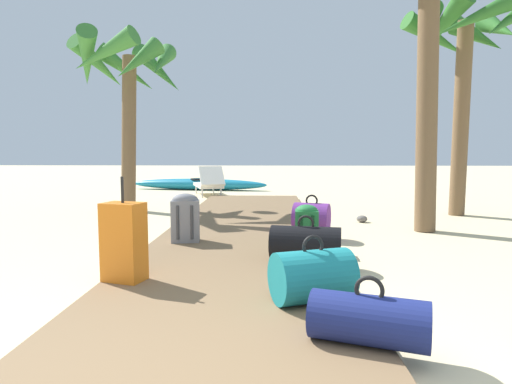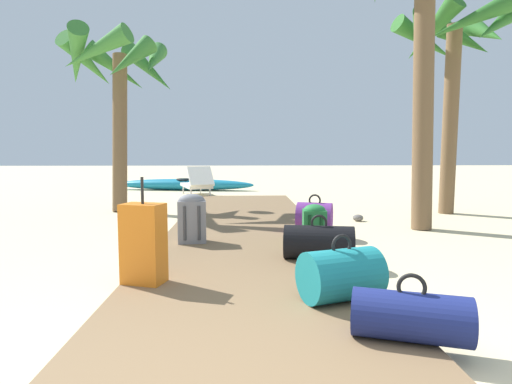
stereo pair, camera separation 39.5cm
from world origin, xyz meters
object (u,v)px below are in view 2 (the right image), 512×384
Objects in this scene: palm_tree_far_right at (456,47)px; kayak at (185,184)px; duffel_bag_purple at (315,217)px; duffel_bag_navy at (411,316)px; backpack_grey at (192,217)px; lounge_chair at (197,183)px; backpack_green at (314,224)px; duffel_bag_teal at (341,275)px; duffel_bag_black at (319,242)px; palm_tree_far_left at (117,73)px; suitcase_orange at (144,243)px.

palm_tree_far_right is 8.04m from kayak.
duffel_bag_purple is 7.68m from kayak.
duffel_bag_navy is 3.11m from backpack_grey.
lounge_chair reaches higher than duffel_bag_navy.
kayak is (-2.54, 7.96, -0.16)m from backpack_green.
duffel_bag_purple is (0.26, 2.61, 0.01)m from duffel_bag_teal.
palm_tree_far_right is at bearing 36.21° from duffel_bag_purple.
duffel_bag_black is 1.44m from duffel_bag_purple.
backpack_green is (-0.12, 2.51, 0.11)m from duffel_bag_navy.
backpack_green is 0.11× the size of kayak.
palm_tree_far_right is (6.21, -0.74, 0.35)m from palm_tree_far_left.
backpack_green is at bearing 40.03° from suitcase_orange.
backpack_grey is (-1.54, 2.69, 0.16)m from duffel_bag_navy.
backpack_grey is 0.90× the size of duffel_bag_teal.
lounge_chair is at bearing 103.52° from duffel_bag_navy.
suitcase_orange reaches higher than lounge_chair.
duffel_bag_navy is 0.42× the size of lounge_chair.
duffel_bag_purple is 0.33× the size of lounge_chair.
suitcase_orange reaches higher than backpack_green.
kayak is (0.68, 4.37, -2.48)m from palm_tree_far_left.
backpack_grey is 1.23× the size of backpack_green.
suitcase_orange is 2.78m from duffel_bag_purple.
lounge_chair is at bearing -72.00° from kayak.
duffel_bag_navy is 0.20× the size of palm_tree_far_left.
palm_tree_far_left is at bearing 107.67° from suitcase_orange.
duffel_bag_black is at bearing -98.07° from duffel_bag_purple.
duffel_bag_purple is 4.46m from palm_tree_far_right.
palm_tree_far_left is at bearing 173.19° from palm_tree_far_right.
lounge_chair is 0.39× the size of kayak.
kayak is (-0.91, 9.33, -0.24)m from suitcase_orange.
backpack_green is 4.92m from palm_tree_far_right.
palm_tree_far_left is at bearing -114.71° from lounge_chair.
duffel_bag_navy is 3.28m from duffel_bag_purple.
duffel_bag_purple is (0.01, 3.27, 0.06)m from duffel_bag_navy.
palm_tree_far_right reaches higher than backpack_green.
backpack_grey is 5.79m from palm_tree_far_right.
duffel_bag_teal is (-0.24, 0.67, 0.05)m from duffel_bag_navy.
duffel_bag_purple is (1.56, 0.58, -0.10)m from backpack_grey.
duffel_bag_purple is at bearing -68.89° from lounge_chair.
palm_tree_far_left reaches higher than duffel_bag_black.
palm_tree_far_right is (3.11, 4.69, 2.74)m from duffel_bag_teal.
suitcase_orange is at bearing -155.63° from duffel_bag_black.
duffel_bag_black is at bearing 95.81° from duffel_bag_navy.
kayak is at bearing 110.39° from duffel_bag_purple.
palm_tree_far_right reaches higher than kayak.
suitcase_orange reaches higher than duffel_bag_purple.
duffel_bag_black is (1.57, 0.71, -0.16)m from suitcase_orange.
suitcase_orange is 1.59m from duffel_bag_teal.
backpack_green is 8.36m from kayak.
palm_tree_far_left is (-3.34, 6.11, 2.43)m from duffel_bag_navy.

